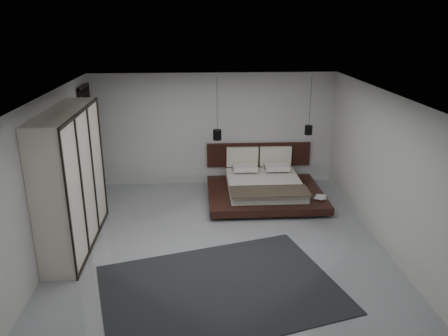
{
  "coord_description": "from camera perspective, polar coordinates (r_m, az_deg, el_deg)",
  "views": [
    {
      "loc": [
        -0.39,
        -7.55,
        4.04
      ],
      "look_at": [
        0.14,
        1.2,
        1.01
      ],
      "focal_mm": 35.0,
      "sensor_mm": 36.0,
      "label": 1
    }
  ],
  "objects": [
    {
      "name": "bed",
      "position": [
        10.3,
        5.25,
        -2.45
      ],
      "size": [
        2.62,
        2.33,
        1.05
      ],
      "color": "black",
      "rests_on": "floor"
    },
    {
      "name": "ceiling",
      "position": [
        7.66,
        -0.52,
        9.74
      ],
      "size": [
        6.0,
        6.0,
        0.0
      ],
      "primitive_type": "plane",
      "rotation": [
        3.14,
        0.0,
        0.0
      ],
      "color": "white",
      "rests_on": "wall_back"
    },
    {
      "name": "pendant_left",
      "position": [
        10.2,
        -0.89,
        4.38
      ],
      "size": [
        0.2,
        0.2,
        1.47
      ],
      "color": "black",
      "rests_on": "ceiling"
    },
    {
      "name": "wall_back",
      "position": [
        10.88,
        -1.32,
        5.02
      ],
      "size": [
        6.0,
        0.0,
        6.0
      ],
      "primitive_type": "plane",
      "rotation": [
        1.57,
        0.0,
        0.0
      ],
      "color": "#BCBCBA",
      "rests_on": "floor"
    },
    {
      "name": "floor",
      "position": [
        8.57,
        -0.47,
        -9.06
      ],
      "size": [
        6.0,
        6.0,
        0.0
      ],
      "primitive_type": "plane",
      "color": "#95989D",
      "rests_on": "ground"
    },
    {
      "name": "wall_right",
      "position": [
        8.69,
        19.68,
        0.21
      ],
      "size": [
        0.0,
        6.0,
        6.0
      ],
      "primitive_type": "plane",
      "rotation": [
        1.57,
        0.0,
        -1.57
      ],
      "color": "#BCBCBA",
      "rests_on": "floor"
    },
    {
      "name": "wall_left",
      "position": [
        8.41,
        -21.35,
        -0.58
      ],
      "size": [
        0.0,
        6.0,
        6.0
      ],
      "primitive_type": "plane",
      "rotation": [
        1.57,
        0.0,
        1.57
      ],
      "color": "#BCBCBA",
      "rests_on": "floor"
    },
    {
      "name": "wall_front",
      "position": [
        5.27,
        1.23,
        -10.99
      ],
      "size": [
        6.0,
        0.0,
        6.0
      ],
      "primitive_type": "plane",
      "rotation": [
        -1.57,
        0.0,
        0.0
      ],
      "color": "#BCBCBA",
      "rests_on": "floor"
    },
    {
      "name": "lattice_screen",
      "position": [
        10.68,
        -17.25,
        3.33
      ],
      "size": [
        0.05,
        0.9,
        2.6
      ],
      "primitive_type": "cube",
      "color": "black",
      "rests_on": "floor"
    },
    {
      "name": "wardrobe",
      "position": [
        8.33,
        -19.36,
        -1.48
      ],
      "size": [
        0.61,
        2.59,
        2.54
      ],
      "color": "silver",
      "rests_on": "floor"
    },
    {
      "name": "book_lower",
      "position": [
        9.95,
        11.94,
        -3.72
      ],
      "size": [
        0.27,
        0.33,
        0.03
      ],
      "primitive_type": "imported",
      "rotation": [
        0.0,
        0.0,
        -0.2
      ],
      "color": "#99724C",
      "rests_on": "bed"
    },
    {
      "name": "pendant_right",
      "position": [
        10.5,
        10.98,
        4.93
      ],
      "size": [
        0.18,
        0.18,
        1.37
      ],
      "color": "black",
      "rests_on": "ceiling"
    },
    {
      "name": "rug",
      "position": [
        7.11,
        -0.5,
        -15.49
      ],
      "size": [
        4.16,
        3.45,
        0.02
      ],
      "primitive_type": "cube",
      "rotation": [
        0.0,
        0.0,
        0.27
      ],
      "color": "black",
      "rests_on": "floor"
    },
    {
      "name": "book_upper",
      "position": [
        9.91,
        11.89,
        -3.65
      ],
      "size": [
        0.33,
        0.35,
        0.02
      ],
      "primitive_type": "imported",
      "rotation": [
        0.0,
        0.0,
        -0.61
      ],
      "color": "#99724C",
      "rests_on": "book_lower"
    }
  ]
}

